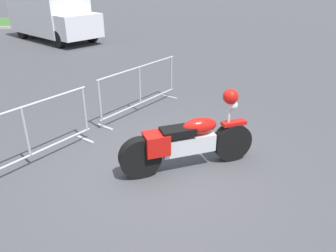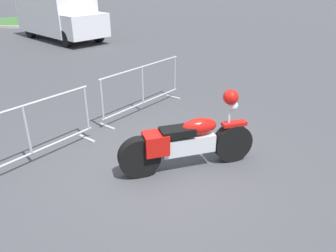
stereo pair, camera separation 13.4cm
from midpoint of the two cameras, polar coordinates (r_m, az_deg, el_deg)
name	(u,v)px [view 2 (the right image)]	position (r m, az deg, el deg)	size (l,w,h in m)	color
ground_plane	(161,170)	(5.46, -0.56, -7.62)	(120.00, 120.00, 0.00)	#424247
motorcycle	(188,141)	(5.29, 4.23, -2.63)	(1.95, 1.51, 1.30)	black
crowd_barrier_near	(28,134)	(5.79, -22.63, -1.34)	(2.52, 0.53, 1.07)	#9EA0A5
crowd_barrier_far	(143,88)	(7.54, -3.94, 6.60)	(2.52, 0.53, 1.07)	#9EA0A5
delivery_van	(58,12)	(17.05, -18.35, 18.27)	(2.60, 5.22, 2.31)	silver
planter_island	(26,19)	(23.89, -23.38, 16.67)	(4.58, 4.58, 1.03)	#ADA89E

